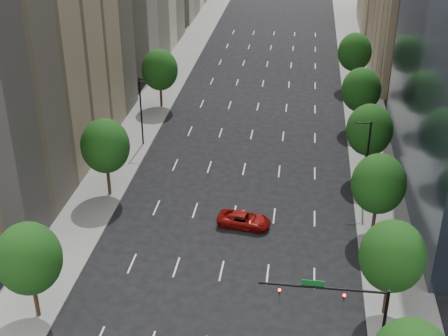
% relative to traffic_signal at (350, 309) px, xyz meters
% --- Properties ---
extents(sidewalk_left, '(6.00, 200.00, 0.15)m').
position_rel_traffic_signal_xyz_m(sidewalk_left, '(-26.03, 30.00, -5.10)').
color(sidewalk_left, slate).
rests_on(sidewalk_left, ground).
extents(sidewalk_right, '(6.00, 200.00, 0.15)m').
position_rel_traffic_signal_xyz_m(sidewalk_right, '(4.97, 30.00, -5.10)').
color(sidewalk_right, slate).
rests_on(sidewalk_right, ground).
extents(tree_right_1, '(5.20, 5.20, 8.75)m').
position_rel_traffic_signal_xyz_m(tree_right_1, '(3.47, 6.00, 0.58)').
color(tree_right_1, '#382316').
rests_on(tree_right_1, ground).
extents(tree_right_2, '(5.20, 5.20, 8.61)m').
position_rel_traffic_signal_xyz_m(tree_right_2, '(3.47, 18.00, 0.43)').
color(tree_right_2, '#382316').
rests_on(tree_right_2, ground).
extents(tree_right_3, '(5.20, 5.20, 8.89)m').
position_rel_traffic_signal_xyz_m(tree_right_3, '(3.47, 30.00, 0.72)').
color(tree_right_3, '#382316').
rests_on(tree_right_3, ground).
extents(tree_right_4, '(5.20, 5.20, 8.46)m').
position_rel_traffic_signal_xyz_m(tree_right_4, '(3.47, 44.00, 0.29)').
color(tree_right_4, '#382316').
rests_on(tree_right_4, ground).
extents(tree_right_5, '(5.20, 5.20, 8.75)m').
position_rel_traffic_signal_xyz_m(tree_right_5, '(3.47, 60.00, 0.58)').
color(tree_right_5, '#382316').
rests_on(tree_right_5, ground).
extents(tree_left_0, '(5.20, 5.20, 8.75)m').
position_rel_traffic_signal_xyz_m(tree_left_0, '(-24.53, 2.00, 0.58)').
color(tree_left_0, '#382316').
rests_on(tree_left_0, ground).
extents(tree_left_1, '(5.20, 5.20, 8.97)m').
position_rel_traffic_signal_xyz_m(tree_left_1, '(-24.53, 22.00, 0.79)').
color(tree_left_1, '#382316').
rests_on(tree_left_1, ground).
extents(tree_left_2, '(5.20, 5.20, 8.68)m').
position_rel_traffic_signal_xyz_m(tree_left_2, '(-24.53, 48.00, 0.50)').
color(tree_left_2, '#382316').
rests_on(tree_left_2, ground).
extents(streetlight_rn, '(1.70, 0.20, 9.00)m').
position_rel_traffic_signal_xyz_m(streetlight_rn, '(2.91, 25.00, -0.33)').
color(streetlight_rn, black).
rests_on(streetlight_rn, ground).
extents(streetlight_ln, '(1.70, 0.20, 9.00)m').
position_rel_traffic_signal_xyz_m(streetlight_ln, '(-23.96, 35.00, -0.33)').
color(streetlight_ln, black).
rests_on(streetlight_ln, ground).
extents(traffic_signal, '(9.12, 0.40, 7.38)m').
position_rel_traffic_signal_xyz_m(traffic_signal, '(0.00, 0.00, 0.00)').
color(traffic_signal, black).
rests_on(traffic_signal, ground).
extents(car_red_far, '(5.61, 3.13, 1.48)m').
position_rel_traffic_signal_xyz_m(car_red_far, '(-9.29, 17.66, -4.43)').
color(car_red_far, maroon).
rests_on(car_red_far, ground).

